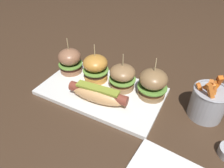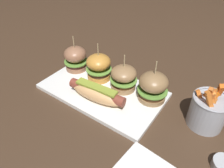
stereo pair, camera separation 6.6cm
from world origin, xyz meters
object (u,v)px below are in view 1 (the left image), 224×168
at_px(slider_far_left, 70,61).
at_px(slider_center_right, 122,77).
at_px(hot_dog, 98,94).
at_px(platter_main, 101,91).
at_px(slider_center_left, 96,68).
at_px(fries_bucket, 208,102).
at_px(slider_far_right, 153,83).

relative_size(slider_far_left, slider_center_right, 1.05).
xyz_separation_m(hot_dog, slider_center_right, (0.04, 0.10, 0.02)).
bearing_deg(platter_main, slider_center_right, 39.75).
height_order(hot_dog, slider_center_left, slider_center_left).
distance_m(platter_main, fries_bucket, 0.34).
xyz_separation_m(hot_dog, slider_far_left, (-0.18, 0.10, 0.02)).
bearing_deg(slider_center_left, fries_bucket, 1.72).
relative_size(platter_main, fries_bucket, 2.97).
bearing_deg(slider_center_right, hot_dog, -110.30).
relative_size(hot_dog, slider_center_right, 1.52).
xyz_separation_m(slider_far_left, slider_center_right, (0.22, 0.00, -0.00)).
height_order(slider_center_right, fries_bucket, slider_center_right).
relative_size(slider_far_right, fries_bucket, 1.00).
relative_size(hot_dog, slider_far_left, 1.45).
relative_size(slider_center_left, slider_far_right, 0.99).
xyz_separation_m(slider_center_left, fries_bucket, (0.38, 0.01, -0.01)).
height_order(slider_far_left, slider_center_left, slider_center_left).
height_order(platter_main, slider_far_left, slider_far_left).
height_order(hot_dog, slider_far_right, slider_far_right).
distance_m(platter_main, slider_center_right, 0.09).
distance_m(hot_dog, slider_far_left, 0.21).
relative_size(platter_main, hot_dog, 2.09).
xyz_separation_m(slider_center_right, slider_far_right, (0.11, 0.01, 0.01)).
bearing_deg(platter_main, slider_far_right, 18.72).
bearing_deg(slider_far_left, platter_main, -15.52).
bearing_deg(fries_bucket, slider_center_left, -178.28).
height_order(slider_center_left, slider_center_right, slider_center_left).
bearing_deg(slider_center_right, slider_center_left, -179.40).
relative_size(slider_center_right, fries_bucket, 0.93).
bearing_deg(slider_far_right, platter_main, -161.28).
xyz_separation_m(slider_far_left, fries_bucket, (0.50, 0.01, -0.01)).
bearing_deg(slider_center_right, slider_far_right, 4.12).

